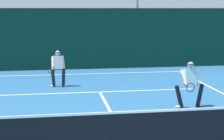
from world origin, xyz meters
name	(u,v)px	position (x,y,z in m)	size (l,w,h in m)	color
court_line_baseline_far	(90,74)	(0.00, 10.59, 0.00)	(9.47, 0.10, 0.01)	white
court_line_service	(100,92)	(0.00, 6.42, 0.00)	(7.72, 0.10, 0.01)	white
court_line_centre	(112,115)	(0.00, 3.20, 0.00)	(0.10, 6.40, 0.01)	white
tennis_net	(134,132)	(0.00, 0.00, 0.53)	(10.38, 0.09, 1.06)	#1E4723
player_near	(190,83)	(2.69, 3.67, 0.85)	(1.07, 0.85, 1.55)	black
player_far	(58,67)	(-1.62, 7.68, 0.84)	(0.77, 0.81, 1.54)	black
tennis_ball	(10,127)	(-2.99, 2.34, 0.03)	(0.07, 0.07, 0.07)	#D1E033
back_fence_windscreen	(87,39)	(0.00, 12.17, 1.65)	(19.13, 0.12, 3.31)	#082D24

